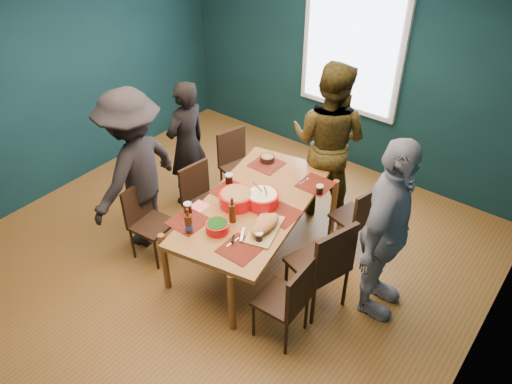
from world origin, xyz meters
TOP-DOWN VIEW (x-y plane):
  - room at (0.00, 0.27)m, footprint 5.01×5.01m
  - dining_table at (0.26, 0.20)m, footprint 1.30×2.06m
  - chair_left_far at (-0.61, 0.97)m, footprint 0.48×0.48m
  - chair_left_mid at (-0.47, 0.18)m, footprint 0.43×0.43m
  - chair_left_near at (-0.68, -0.43)m, footprint 0.42×0.42m
  - chair_right_far at (1.05, 0.95)m, footprint 0.46×0.46m
  - chair_right_mid at (1.19, 0.03)m, footprint 0.58×0.58m
  - chair_right_near at (1.13, -0.45)m, footprint 0.41×0.41m
  - person_far_left at (-0.99, 0.54)m, footprint 0.39×0.58m
  - person_back at (0.38, 1.38)m, footprint 0.99×0.82m
  - person_right at (1.57, 0.37)m, footprint 0.58×1.12m
  - person_near_left at (-0.91, -0.30)m, footprint 0.81×1.23m
  - bowl_salad at (0.14, 0.07)m, footprint 0.34×0.34m
  - bowl_dumpling at (0.34, 0.22)m, footprint 0.32×0.32m
  - bowl_herbs at (0.26, -0.35)m, footprint 0.22×0.22m
  - cutting_board at (0.60, -0.09)m, footprint 0.36×0.60m
  - small_bowl at (-0.09, 0.88)m, footprint 0.16×0.16m
  - beer_bottle_a at (0.06, -0.52)m, footprint 0.07×0.07m
  - beer_bottle_b at (0.28, -0.16)m, footprint 0.07×0.07m
  - cola_glass_a at (-0.15, -0.32)m, footprint 0.08×0.08m
  - cola_glass_b at (0.65, -0.23)m, footprint 0.07×0.07m
  - cola_glass_c at (0.69, 0.71)m, footprint 0.07×0.07m
  - cola_glass_d at (-0.15, 0.30)m, footprint 0.08×0.08m
  - napkin_a at (0.58, 0.29)m, footprint 0.18×0.18m
  - napkin_b at (-0.13, -0.18)m, footprint 0.16×0.16m
  - napkin_c at (0.60, -0.44)m, footprint 0.17×0.17m

SIDE VIEW (x-z plane):
  - chair_right_far at x=1.05m, z-range 0.07..0.90m
  - chair_left_near at x=-0.68m, z-range 0.07..0.91m
  - chair_left_mid at x=-0.47m, z-range 0.07..0.92m
  - chair_left_far at x=-0.61m, z-range 0.07..0.94m
  - chair_right_near at x=1.13m, z-range 0.07..0.95m
  - chair_right_mid at x=1.19m, z-range 0.08..1.10m
  - dining_table at x=0.26m, z-range 0.30..1.02m
  - napkin_c at x=0.60m, z-range 0.73..0.73m
  - napkin_a at x=0.58m, z-range 0.73..0.73m
  - napkin_b at x=-0.13m, z-range 0.73..0.73m
  - small_bowl at x=-0.09m, z-range 0.73..0.80m
  - person_far_left at x=-0.99m, z-range 0.00..1.55m
  - bowl_herbs at x=0.26m, z-range 0.73..0.83m
  - cola_glass_b at x=0.65m, z-range 0.73..0.83m
  - cola_glass_c at x=0.69m, z-range 0.73..0.84m
  - cutting_board at x=0.60m, z-range 0.72..0.85m
  - cola_glass_a at x=-0.15m, z-range 0.73..0.84m
  - cola_glass_d at x=-0.15m, z-range 0.73..0.85m
  - bowl_dumpling at x=0.34m, z-range 0.65..0.95m
  - bowl_salad at x=0.14m, z-range 0.73..0.87m
  - beer_bottle_a at x=0.06m, z-range 0.69..0.96m
  - beer_bottle_b at x=0.28m, z-range 0.70..0.97m
  - person_near_left at x=-0.91m, z-range 0.00..1.78m
  - person_right at x=1.57m, z-range 0.00..1.82m
  - person_back at x=0.38m, z-range 0.00..1.85m
  - room at x=0.00m, z-range 0.01..2.73m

